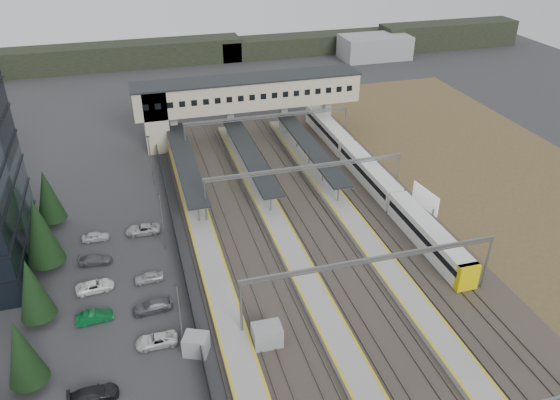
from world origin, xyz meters
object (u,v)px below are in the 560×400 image
object	(u,v)px
relay_cabin_near	(267,336)
footbridge	(233,97)
relay_cabin_far	(196,344)
train	(370,174)
billboard	(425,200)

from	to	relation	value
relay_cabin_near	footbridge	bearing A→B (deg)	81.72
relay_cabin_far	train	distance (m)	41.39
relay_cabin_far	billboard	world-z (taller)	billboard
relay_cabin_near	billboard	xyz separation A→B (m)	(26.85, 17.27, 1.88)
relay_cabin_near	billboard	bearing A→B (deg)	32.75
billboard	train	bearing A→B (deg)	104.95
relay_cabin_near	footbridge	distance (m)	52.83
train	billboard	size ratio (longest dim) A/B	9.82
train	billboard	xyz separation A→B (m)	(3.01, -11.28, 1.22)
relay_cabin_near	billboard	size ratio (longest dim) A/B	0.53
train	billboard	world-z (taller)	billboard
billboard	relay_cabin_far	bearing A→B (deg)	-154.21
relay_cabin_near	relay_cabin_far	xyz separation A→B (m)	(-6.97, 0.93, -0.14)
relay_cabin_far	billboard	distance (m)	37.62
relay_cabin_near	footbridge	world-z (taller)	footbridge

